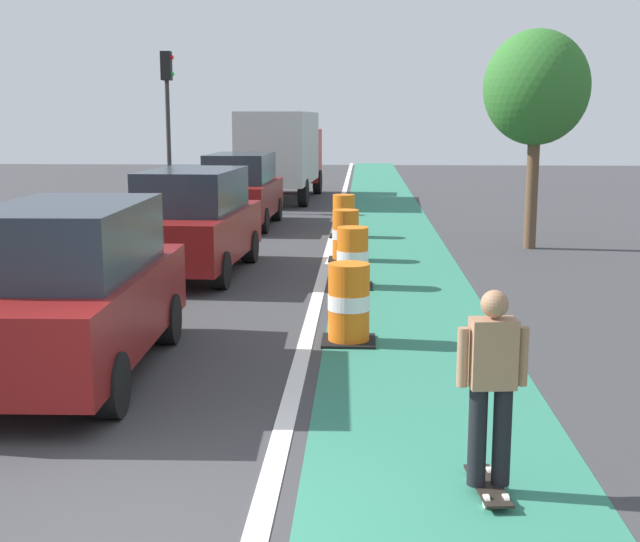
{
  "coord_description": "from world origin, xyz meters",
  "views": [
    {
      "loc": [
        1.65,
        -5.57,
        3.01
      ],
      "look_at": [
        1.13,
        4.9,
        1.1
      ],
      "focal_mm": 47.24,
      "sensor_mm": 36.0,
      "label": 1
    }
  ],
  "objects_px": {
    "skateboarder_on_lane": "(492,386)",
    "street_tree_sidewalk": "(536,89)",
    "parked_suv_second": "(194,221)",
    "traffic_barrel_mid": "(353,258)",
    "parked_suv_third": "(241,190)",
    "traffic_barrel_back": "(346,236)",
    "traffic_barrel_far": "(344,216)",
    "traffic_light_corner": "(168,103)",
    "traffic_barrel_front": "(349,304)",
    "parked_suv_nearest": "(70,289)",
    "delivery_truck_down_block": "(282,150)"
  },
  "relations": [
    {
      "from": "parked_suv_second",
      "to": "street_tree_sidewalk",
      "type": "relative_size",
      "value": 0.94
    },
    {
      "from": "traffic_barrel_front",
      "to": "delivery_truck_down_block",
      "type": "xyz_separation_m",
      "value": [
        -2.8,
        20.13,
        1.31
      ]
    },
    {
      "from": "parked_suv_second",
      "to": "traffic_barrel_front",
      "type": "bearing_deg",
      "value": -58.17
    },
    {
      "from": "parked_suv_third",
      "to": "traffic_light_corner",
      "type": "bearing_deg",
      "value": 128.02
    },
    {
      "from": "skateboarder_on_lane",
      "to": "parked_suv_third",
      "type": "relative_size",
      "value": 0.36
    },
    {
      "from": "traffic_barrel_front",
      "to": "delivery_truck_down_block",
      "type": "bearing_deg",
      "value": 97.92
    },
    {
      "from": "traffic_barrel_front",
      "to": "street_tree_sidewalk",
      "type": "xyz_separation_m",
      "value": [
        4.1,
        8.65,
        3.14
      ]
    },
    {
      "from": "skateboarder_on_lane",
      "to": "traffic_barrel_mid",
      "type": "xyz_separation_m",
      "value": [
        -1.21,
        8.47,
        -0.38
      ]
    },
    {
      "from": "traffic_barrel_far",
      "to": "traffic_barrel_back",
      "type": "bearing_deg",
      "value": -88.06
    },
    {
      "from": "parked_suv_nearest",
      "to": "parked_suv_second",
      "type": "xyz_separation_m",
      "value": [
        0.14,
        6.62,
        0.0
      ]
    },
    {
      "from": "skateboarder_on_lane",
      "to": "traffic_barrel_mid",
      "type": "bearing_deg",
      "value": 98.12
    },
    {
      "from": "traffic_light_corner",
      "to": "skateboarder_on_lane",
      "type": "bearing_deg",
      "value": -70.55
    },
    {
      "from": "traffic_light_corner",
      "to": "parked_suv_third",
      "type": "bearing_deg",
      "value": -51.98
    },
    {
      "from": "parked_suv_second",
      "to": "traffic_barrel_mid",
      "type": "relative_size",
      "value": 4.3
    },
    {
      "from": "traffic_barrel_mid",
      "to": "traffic_light_corner",
      "type": "relative_size",
      "value": 0.21
    },
    {
      "from": "parked_suv_nearest",
      "to": "parked_suv_third",
      "type": "relative_size",
      "value": 1.0
    },
    {
      "from": "traffic_barrel_mid",
      "to": "parked_suv_third",
      "type": "bearing_deg",
      "value": 110.83
    },
    {
      "from": "traffic_barrel_back",
      "to": "traffic_light_corner",
      "type": "xyz_separation_m",
      "value": [
        -5.89,
        9.26,
        2.97
      ]
    },
    {
      "from": "skateboarder_on_lane",
      "to": "parked_suv_second",
      "type": "relative_size",
      "value": 0.36
    },
    {
      "from": "parked_suv_second",
      "to": "traffic_barrel_back",
      "type": "bearing_deg",
      "value": 30.99
    },
    {
      "from": "skateboarder_on_lane",
      "to": "traffic_barrel_back",
      "type": "bearing_deg",
      "value": 96.99
    },
    {
      "from": "parked_suv_third",
      "to": "traffic_barrel_back",
      "type": "height_order",
      "value": "parked_suv_third"
    },
    {
      "from": "parked_suv_third",
      "to": "delivery_truck_down_block",
      "type": "relative_size",
      "value": 0.6
    },
    {
      "from": "skateboarder_on_lane",
      "to": "traffic_light_corner",
      "type": "relative_size",
      "value": 0.33
    },
    {
      "from": "skateboarder_on_lane",
      "to": "street_tree_sidewalk",
      "type": "relative_size",
      "value": 0.34
    },
    {
      "from": "parked_suv_second",
      "to": "traffic_barrel_back",
      "type": "height_order",
      "value": "parked_suv_second"
    },
    {
      "from": "delivery_truck_down_block",
      "to": "parked_suv_second",
      "type": "bearing_deg",
      "value": -91.12
    },
    {
      "from": "traffic_barrel_far",
      "to": "traffic_light_corner",
      "type": "relative_size",
      "value": 0.21
    },
    {
      "from": "traffic_barrel_back",
      "to": "traffic_barrel_far",
      "type": "distance_m",
      "value": 3.62
    },
    {
      "from": "parked_suv_third",
      "to": "traffic_light_corner",
      "type": "xyz_separation_m",
      "value": [
        -2.83,
        3.62,
        2.47
      ]
    },
    {
      "from": "traffic_light_corner",
      "to": "street_tree_sidewalk",
      "type": "distance_m",
      "value": 12.55
    },
    {
      "from": "parked_suv_second",
      "to": "traffic_barrel_mid",
      "type": "bearing_deg",
      "value": -20.37
    },
    {
      "from": "traffic_barrel_front",
      "to": "traffic_barrel_far",
      "type": "distance_m",
      "value": 10.36
    },
    {
      "from": "skateboarder_on_lane",
      "to": "traffic_barrel_far",
      "type": "height_order",
      "value": "skateboarder_on_lane"
    },
    {
      "from": "traffic_barrel_mid",
      "to": "delivery_truck_down_block",
      "type": "relative_size",
      "value": 0.14
    },
    {
      "from": "parked_suv_second",
      "to": "traffic_barrel_back",
      "type": "distance_m",
      "value": 3.44
    },
    {
      "from": "skateboarder_on_lane",
      "to": "traffic_barrel_far",
      "type": "xyz_separation_m",
      "value": [
        -1.52,
        14.99,
        -0.38
      ]
    },
    {
      "from": "parked_suv_nearest",
      "to": "parked_suv_second",
      "type": "distance_m",
      "value": 6.62
    },
    {
      "from": "traffic_barrel_far",
      "to": "parked_suv_second",
      "type": "bearing_deg",
      "value": -117.46
    },
    {
      "from": "traffic_barrel_back",
      "to": "parked_suv_second",
      "type": "bearing_deg",
      "value": -149.01
    },
    {
      "from": "traffic_barrel_back",
      "to": "traffic_barrel_front",
      "type": "bearing_deg",
      "value": -88.45
    },
    {
      "from": "traffic_barrel_back",
      "to": "traffic_barrel_far",
      "type": "xyz_separation_m",
      "value": [
        -0.12,
        3.62,
        0.0
      ]
    },
    {
      "from": "delivery_truck_down_block",
      "to": "traffic_light_corner",
      "type": "distance_m",
      "value": 5.53
    },
    {
      "from": "street_tree_sidewalk",
      "to": "traffic_light_corner",
      "type": "bearing_deg",
      "value": 144.17
    },
    {
      "from": "parked_suv_second",
      "to": "parked_suv_third",
      "type": "height_order",
      "value": "same"
    },
    {
      "from": "parked_suv_nearest",
      "to": "street_tree_sidewalk",
      "type": "bearing_deg",
      "value": 54.52
    },
    {
      "from": "parked_suv_nearest",
      "to": "delivery_truck_down_block",
      "type": "bearing_deg",
      "value": 88.86
    },
    {
      "from": "parked_suv_second",
      "to": "traffic_barrel_mid",
      "type": "distance_m",
      "value": 3.34
    },
    {
      "from": "skateboarder_on_lane",
      "to": "traffic_light_corner",
      "type": "height_order",
      "value": "traffic_light_corner"
    },
    {
      "from": "traffic_barrel_front",
      "to": "traffic_barrel_back",
      "type": "height_order",
      "value": "same"
    }
  ]
}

